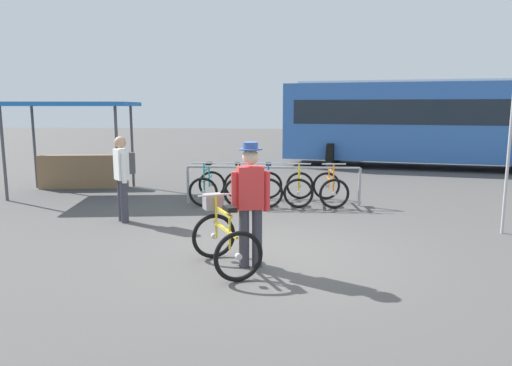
# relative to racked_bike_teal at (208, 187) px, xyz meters

# --- Properties ---
(ground_plane) EXTENTS (80.00, 80.00, 0.00)m
(ground_plane) POSITION_rel_racked_bike_teal_xyz_m (1.75, -3.74, -0.37)
(ground_plane) COLOR #514F4C
(bike_rack_rail) EXTENTS (3.91, 0.19, 0.88)m
(bike_rack_rail) POSITION_rel_racked_bike_teal_xyz_m (1.51, -0.13, 0.32)
(bike_rack_rail) COLOR #99999E
(bike_rack_rail) RESTS_ON ground
(racked_bike_teal) EXTENTS (0.67, 1.09, 0.97)m
(racked_bike_teal) POSITION_rel_racked_bike_teal_xyz_m (0.00, 0.00, 0.00)
(racked_bike_teal) COLOR black
(racked_bike_teal) RESTS_ON ground
(racked_bike_lime) EXTENTS (0.83, 1.20, 0.98)m
(racked_bike_lime) POSITION_rel_racked_bike_teal_xyz_m (0.70, 0.02, 0.00)
(racked_bike_lime) COLOR black
(racked_bike_lime) RESTS_ON ground
(racked_bike_blue) EXTENTS (0.73, 1.15, 0.97)m
(racked_bike_blue) POSITION_rel_racked_bike_teal_xyz_m (1.40, 0.05, 0.00)
(racked_bike_blue) COLOR black
(racked_bike_blue) RESTS_ON ground
(racked_bike_yellow) EXTENTS (0.68, 1.13, 0.98)m
(racked_bike_yellow) POSITION_rel_racked_bike_teal_xyz_m (2.10, 0.07, 0.00)
(racked_bike_yellow) COLOR black
(racked_bike_yellow) RESTS_ON ground
(racked_bike_orange) EXTENTS (0.79, 1.17, 0.97)m
(racked_bike_orange) POSITION_rel_racked_bike_teal_xyz_m (2.80, 0.10, 0.00)
(racked_bike_orange) COLOR black
(racked_bike_orange) RESTS_ON ground
(featured_bicycle) EXTENTS (1.10, 1.26, 0.97)m
(featured_bicycle) POSITION_rel_racked_bike_teal_xyz_m (1.11, -4.36, 0.08)
(featured_bicycle) COLOR black
(featured_bicycle) RESTS_ON ground
(person_with_featured_bike) EXTENTS (0.51, 0.32, 1.72)m
(person_with_featured_bike) POSITION_rel_racked_bike_teal_xyz_m (1.49, -4.32, 0.58)
(person_with_featured_bike) COLOR #383842
(person_with_featured_bike) RESTS_ON ground
(pedestrian_with_backpack) EXTENTS (0.46, 0.47, 1.64)m
(pedestrian_with_backpack) POSITION_rel_racked_bike_teal_xyz_m (-1.22, -1.98, 0.57)
(pedestrian_with_backpack) COLOR #383842
(pedestrian_with_backpack) RESTS_ON ground
(bus_distant) EXTENTS (10.28, 4.50, 3.08)m
(bus_distant) POSITION_rel_racked_bike_teal_xyz_m (6.55, 7.00, 1.37)
(bus_distant) COLOR #3366B7
(bus_distant) RESTS_ON ground
(market_stall) EXTENTS (3.44, 2.78, 2.30)m
(market_stall) POSITION_rel_racked_bike_teal_xyz_m (-3.67, 1.15, 1.03)
(market_stall) COLOR #4C4C51
(market_stall) RESTS_ON ground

